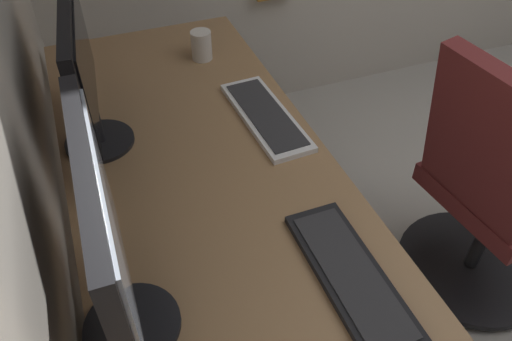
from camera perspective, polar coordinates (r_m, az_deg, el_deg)
desk at (r=1.26m, az=-2.15°, el=-9.97°), size 2.33×0.73×0.73m
monitor_primary at (r=0.91m, az=-16.26°, el=-8.11°), size 0.47×0.20×0.46m
monitor_secondary at (r=1.42m, az=-19.09°, el=10.69°), size 0.54×0.20×0.42m
keyboard_main at (r=1.16m, az=10.72°, el=-11.62°), size 0.42×0.14×0.02m
keyboard_spare at (r=1.57m, az=1.09°, el=6.20°), size 0.43×0.16×0.02m
coffee_mug at (r=1.88m, az=-6.22°, el=13.95°), size 0.11×0.07×0.11m
office_chair at (r=1.87m, az=24.78°, el=-2.88°), size 0.56×0.57×0.97m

